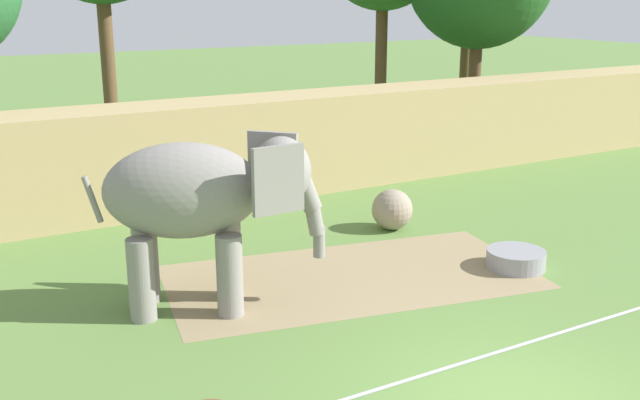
{
  "coord_description": "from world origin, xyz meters",
  "views": [
    {
      "loc": [
        -6.28,
        -5.87,
        5.03
      ],
      "look_at": [
        0.19,
        5.36,
        1.4
      ],
      "focal_mm": 41.8,
      "sensor_mm": 36.0,
      "label": 1
    }
  ],
  "objects": [
    {
      "name": "water_tub",
      "position": [
        3.51,
        3.72,
        0.18
      ],
      "size": [
        1.1,
        1.1,
        0.35
      ],
      "color": "gray",
      "rests_on": "ground"
    },
    {
      "name": "elephant",
      "position": [
        -2.22,
        4.96,
        1.87
      ],
      "size": [
        3.59,
        2.37,
        2.83
      ],
      "color": "gray",
      "rests_on": "ground"
    },
    {
      "name": "enrichment_ball",
      "position": [
        2.87,
        6.85,
        0.45
      ],
      "size": [
        0.9,
        0.9,
        0.9
      ],
      "primitive_type": "sphere",
      "color": "gray",
      "rests_on": "ground"
    },
    {
      "name": "dirt_patch",
      "position": [
        0.58,
        4.88,
        0.0
      ],
      "size": [
        7.2,
        4.64,
        0.01
      ],
      "primitive_type": "cube",
      "rotation": [
        0.0,
        0.0,
        -0.19
      ],
      "color": "#937F5B",
      "rests_on": "ground"
    },
    {
      "name": "embankment_wall",
      "position": [
        0.0,
        11.0,
        1.24
      ],
      "size": [
        36.0,
        1.8,
        2.49
      ],
      "primitive_type": "cube",
      "color": "tan",
      "rests_on": "ground"
    }
  ]
}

